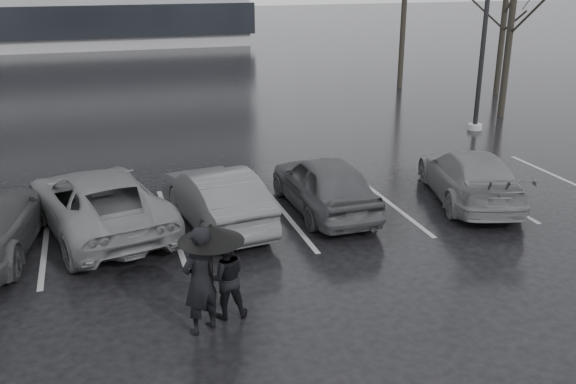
{
  "coord_description": "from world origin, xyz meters",
  "views": [
    {
      "loc": [
        -3.7,
        -11.68,
        5.87
      ],
      "look_at": [
        0.23,
        1.0,
        1.1
      ],
      "focal_mm": 40.0,
      "sensor_mm": 36.0,
      "label": 1
    }
  ],
  "objects_px": {
    "tree_east": "(512,14)",
    "car_west_a": "(217,197)",
    "tree_ne": "(504,18)",
    "lamp_post": "(487,6)",
    "car_main": "(324,183)",
    "car_west_b": "(99,201)",
    "pedestrian_left": "(200,280)",
    "pedestrian_right": "(226,277)",
    "car_east": "(470,176)"
  },
  "relations": [
    {
      "from": "car_west_b",
      "to": "tree_east",
      "type": "height_order",
      "value": "tree_east"
    },
    {
      "from": "car_west_b",
      "to": "lamp_post",
      "type": "xyz_separation_m",
      "value": [
        13.59,
        5.73,
        3.7
      ]
    },
    {
      "from": "car_west_b",
      "to": "tree_ne",
      "type": "xyz_separation_m",
      "value": [
        18.28,
        11.3,
        2.78
      ]
    },
    {
      "from": "car_west_a",
      "to": "pedestrian_left",
      "type": "height_order",
      "value": "pedestrian_left"
    },
    {
      "from": "car_west_a",
      "to": "car_west_b",
      "type": "xyz_separation_m",
      "value": [
        -2.65,
        0.44,
        0.03
      ]
    },
    {
      "from": "pedestrian_right",
      "to": "lamp_post",
      "type": "xyz_separation_m",
      "value": [
        11.61,
        10.35,
        3.66
      ]
    },
    {
      "from": "car_west_a",
      "to": "pedestrian_right",
      "type": "relative_size",
      "value": 2.78
    },
    {
      "from": "pedestrian_left",
      "to": "pedestrian_right",
      "type": "xyz_separation_m",
      "value": [
        0.5,
        0.35,
        -0.19
      ]
    },
    {
      "from": "pedestrian_right",
      "to": "tree_east",
      "type": "distance_m",
      "value": 18.51
    },
    {
      "from": "pedestrian_left",
      "to": "pedestrian_right",
      "type": "relative_size",
      "value": 1.25
    },
    {
      "from": "tree_east",
      "to": "car_west_a",
      "type": "bearing_deg",
      "value": -149.48
    },
    {
      "from": "car_main",
      "to": "pedestrian_left",
      "type": "distance_m",
      "value": 6.04
    },
    {
      "from": "tree_east",
      "to": "tree_ne",
      "type": "bearing_deg",
      "value": 57.99
    },
    {
      "from": "car_main",
      "to": "car_west_b",
      "type": "height_order",
      "value": "car_west_b"
    },
    {
      "from": "car_east",
      "to": "pedestrian_left",
      "type": "distance_m",
      "value": 8.84
    },
    {
      "from": "car_west_b",
      "to": "pedestrian_left",
      "type": "distance_m",
      "value": 5.19
    },
    {
      "from": "car_west_b",
      "to": "tree_ne",
      "type": "bearing_deg",
      "value": -162.03
    },
    {
      "from": "pedestrian_left",
      "to": "tree_east",
      "type": "relative_size",
      "value": 0.24
    },
    {
      "from": "car_west_b",
      "to": "tree_ne",
      "type": "height_order",
      "value": "tree_ne"
    },
    {
      "from": "car_east",
      "to": "lamp_post",
      "type": "distance_m",
      "value": 8.65
    },
    {
      "from": "car_main",
      "to": "car_west_b",
      "type": "distance_m",
      "value": 5.38
    },
    {
      "from": "car_west_b",
      "to": "car_east",
      "type": "relative_size",
      "value": 1.13
    },
    {
      "from": "car_west_a",
      "to": "pedestrian_left",
      "type": "bearing_deg",
      "value": 67.37
    },
    {
      "from": "tree_east",
      "to": "tree_ne",
      "type": "height_order",
      "value": "tree_east"
    },
    {
      "from": "car_main",
      "to": "car_east",
      "type": "distance_m",
      "value": 3.89
    },
    {
      "from": "tree_ne",
      "to": "car_west_b",
      "type": "bearing_deg",
      "value": -148.29
    },
    {
      "from": "car_east",
      "to": "lamp_post",
      "type": "bearing_deg",
      "value": -108.8
    },
    {
      "from": "car_main",
      "to": "car_east",
      "type": "height_order",
      "value": "car_main"
    },
    {
      "from": "car_east",
      "to": "pedestrian_left",
      "type": "bearing_deg",
      "value": 43.73
    },
    {
      "from": "car_main",
      "to": "car_west_b",
      "type": "relative_size",
      "value": 0.81
    },
    {
      "from": "car_west_a",
      "to": "tree_ne",
      "type": "bearing_deg",
      "value": -151.25
    },
    {
      "from": "car_east",
      "to": "pedestrian_left",
      "type": "relative_size",
      "value": 2.41
    },
    {
      "from": "pedestrian_right",
      "to": "lamp_post",
      "type": "distance_m",
      "value": 15.98
    },
    {
      "from": "car_west_a",
      "to": "tree_east",
      "type": "bearing_deg",
      "value": -157.65
    },
    {
      "from": "tree_ne",
      "to": "lamp_post",
      "type": "bearing_deg",
      "value": -130.14
    },
    {
      "from": "car_west_b",
      "to": "car_east",
      "type": "xyz_separation_m",
      "value": [
        9.24,
        -0.73,
        -0.06
      ]
    },
    {
      "from": "pedestrian_left",
      "to": "tree_ne",
      "type": "height_order",
      "value": "tree_ne"
    },
    {
      "from": "car_main",
      "to": "pedestrian_left",
      "type": "xyz_separation_m",
      "value": [
        -3.89,
        -4.62,
        0.23
      ]
    },
    {
      "from": "car_west_b",
      "to": "car_west_a",
      "type": "bearing_deg",
      "value": 156.76
    },
    {
      "from": "pedestrian_left",
      "to": "tree_east",
      "type": "height_order",
      "value": "tree_east"
    },
    {
      "from": "car_west_b",
      "to": "car_east",
      "type": "height_order",
      "value": "car_west_b"
    },
    {
      "from": "car_west_b",
      "to": "tree_east",
      "type": "distance_m",
      "value": 17.69
    },
    {
      "from": "pedestrian_right",
      "to": "lamp_post",
      "type": "bearing_deg",
      "value": -134.58
    },
    {
      "from": "car_main",
      "to": "car_west_a",
      "type": "bearing_deg",
      "value": 1.16
    },
    {
      "from": "car_west_a",
      "to": "car_west_b",
      "type": "relative_size",
      "value": 0.81
    },
    {
      "from": "tree_ne",
      "to": "car_west_a",
      "type": "bearing_deg",
      "value": -143.09
    },
    {
      "from": "pedestrian_left",
      "to": "tree_ne",
      "type": "xyz_separation_m",
      "value": [
        16.8,
        16.26,
        2.55
      ]
    },
    {
      "from": "car_main",
      "to": "tree_east",
      "type": "relative_size",
      "value": 0.52
    },
    {
      "from": "car_main",
      "to": "car_east",
      "type": "xyz_separation_m",
      "value": [
        3.87,
        -0.39,
        -0.05
      ]
    },
    {
      "from": "lamp_post",
      "to": "pedestrian_left",
      "type": "bearing_deg",
      "value": -138.53
    }
  ]
}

